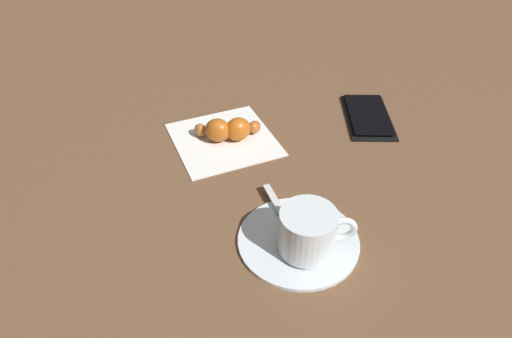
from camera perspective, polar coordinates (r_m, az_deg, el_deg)
The scene contains 8 objects.
ground_plane at distance 0.61m, azimuth -0.75°, elevation -2.65°, with size 1.80×1.80×0.00m, color brown.
saucer at distance 0.54m, azimuth 5.47°, elevation -8.93°, with size 0.15×0.15×0.01m, color silver.
espresso_cup at distance 0.51m, azimuth 6.80°, elevation -7.88°, with size 0.07×0.09×0.05m.
teaspoon at distance 0.54m, azimuth 4.68°, elevation -7.88°, with size 0.13×0.04×0.01m.
sugar_packet at distance 0.55m, azimuth 6.99°, elevation -6.69°, with size 0.06×0.02×0.01m, color tan.
napkin at distance 0.70m, azimuth -4.17°, elevation 3.87°, with size 0.16×0.15×0.00m, color white.
croissant at distance 0.69m, azimuth -3.63°, elevation 5.08°, with size 0.05×0.11×0.04m.
cell_phone at distance 0.78m, azimuth 14.19°, elevation 6.62°, with size 0.15×0.09×0.01m.
Camera 1 is at (0.45, -0.04, 0.40)m, focal length 31.15 mm.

